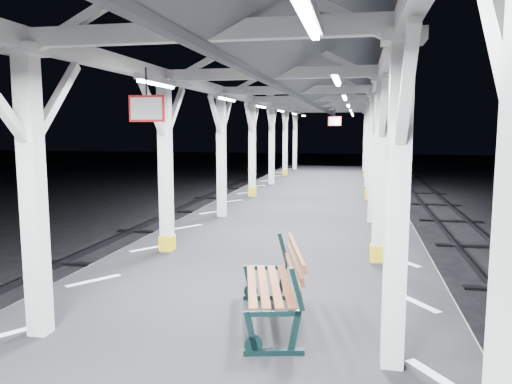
% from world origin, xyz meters
% --- Properties ---
extents(ground, '(120.00, 120.00, 0.00)m').
position_xyz_m(ground, '(0.00, 0.00, 0.00)').
color(ground, black).
rests_on(ground, ground).
extents(platform, '(6.00, 50.00, 1.00)m').
position_xyz_m(platform, '(0.00, 0.00, 0.50)').
color(platform, black).
rests_on(platform, ground).
extents(hazard_stripes_left, '(1.00, 48.00, 0.01)m').
position_xyz_m(hazard_stripes_left, '(-2.45, 0.00, 1.00)').
color(hazard_stripes_left, silver).
rests_on(hazard_stripes_left, platform).
extents(hazard_stripes_right, '(1.00, 48.00, 0.01)m').
position_xyz_m(hazard_stripes_right, '(2.45, 0.00, 1.00)').
color(hazard_stripes_right, silver).
rests_on(hazard_stripes_right, platform).
extents(canopy, '(5.40, 49.00, 4.65)m').
position_xyz_m(canopy, '(0.00, -0.02, 4.56)').
color(canopy, silver).
rests_on(canopy, platform).
extents(bench_mid, '(1.05, 1.91, 0.98)m').
position_xyz_m(bench_mid, '(0.69, -1.14, 1.52)').
color(bench_mid, black).
rests_on(bench_mid, platform).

